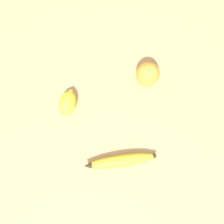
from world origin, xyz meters
The scene contains 4 objects.
ground_plane centered at (0.00, 0.00, 0.00)m, with size 3.00×3.00×0.00m, color tan.
banana centered at (0.01, 0.08, 0.02)m, with size 0.20×0.15×0.04m.
orange centered at (-0.24, -0.06, 0.04)m, with size 0.08×0.08×0.08m.
lemon centered at (0.01, -0.17, 0.03)m, with size 0.09×0.09×0.05m.
Camera 1 is at (0.04, 0.08, 0.84)m, focal length 42.00 mm.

